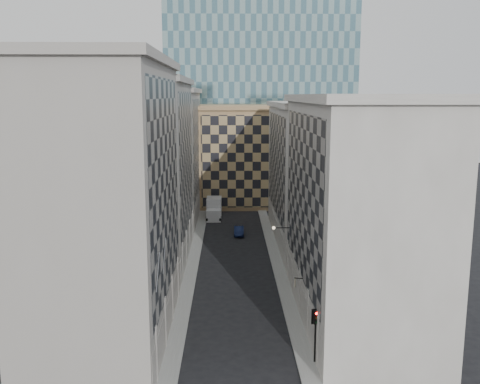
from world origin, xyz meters
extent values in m
cube|color=gray|center=(-5.25, 30.00, 0.07)|extent=(1.50, 100.00, 0.15)
cube|color=gray|center=(5.25, 30.00, 0.07)|extent=(1.50, 100.00, 0.15)
cube|color=#9A948B|center=(-11.00, 11.00, 11.50)|extent=(10.00, 22.00, 23.00)
cube|color=gray|center=(-6.12, 11.00, 13.00)|extent=(0.25, 19.36, 18.00)
cube|color=#9A948B|center=(-6.20, 11.00, 1.60)|extent=(0.45, 21.12, 3.20)
cube|color=#9A948B|center=(-11.00, 11.00, 23.35)|extent=(10.80, 22.80, 0.70)
cylinder|color=#9A948B|center=(-6.35, 2.75, 2.20)|extent=(0.90, 0.90, 4.40)
cylinder|color=#9A948B|center=(-6.35, 8.25, 2.20)|extent=(0.90, 0.90, 4.40)
cylinder|color=#9A948B|center=(-6.35, 13.75, 2.20)|extent=(0.90, 0.90, 4.40)
cylinder|color=#9A948B|center=(-6.35, 19.25, 2.20)|extent=(0.90, 0.90, 4.40)
cube|color=gray|center=(-11.00, 33.00, 11.00)|extent=(10.00, 22.00, 22.00)
cube|color=gray|center=(-6.12, 33.00, 12.50)|extent=(0.25, 19.36, 17.00)
cube|color=gray|center=(-6.20, 33.00, 1.60)|extent=(0.45, 21.12, 3.20)
cube|color=gray|center=(-11.00, 33.00, 22.35)|extent=(10.80, 22.80, 0.70)
cylinder|color=gray|center=(-6.35, 24.75, 2.20)|extent=(0.90, 0.90, 4.40)
cylinder|color=gray|center=(-6.35, 30.25, 2.20)|extent=(0.90, 0.90, 4.40)
cylinder|color=gray|center=(-6.35, 35.75, 2.20)|extent=(0.90, 0.90, 4.40)
cylinder|color=gray|center=(-6.35, 41.25, 2.20)|extent=(0.90, 0.90, 4.40)
cube|color=#9A948B|center=(-11.00, 55.00, 10.50)|extent=(10.00, 22.00, 21.00)
cube|color=gray|center=(-6.12, 55.00, 12.00)|extent=(0.25, 19.36, 16.00)
cube|color=#9A948B|center=(-6.20, 55.00, 1.60)|extent=(0.45, 21.12, 3.20)
cube|color=#9A948B|center=(-11.00, 55.00, 21.35)|extent=(10.80, 22.80, 0.70)
cylinder|color=#9A948B|center=(-6.35, 46.75, 2.20)|extent=(0.90, 0.90, 4.40)
cylinder|color=#9A948B|center=(-6.35, 52.25, 2.20)|extent=(0.90, 0.90, 4.40)
cylinder|color=#9A948B|center=(-6.35, 57.75, 2.20)|extent=(0.90, 0.90, 4.40)
cylinder|color=#9A948B|center=(-6.35, 63.25, 2.20)|extent=(0.90, 0.90, 4.40)
cube|color=#ABA59C|center=(11.00, 15.00, 10.00)|extent=(10.00, 26.00, 20.00)
cube|color=gray|center=(6.12, 15.00, 11.50)|extent=(0.25, 22.88, 15.00)
cube|color=#ABA59C|center=(6.20, 15.00, 1.60)|extent=(0.45, 24.96, 3.20)
cube|color=#ABA59C|center=(11.00, 15.00, 20.35)|extent=(10.80, 26.80, 0.70)
cylinder|color=#ABA59C|center=(6.35, 4.60, 2.20)|extent=(0.90, 0.90, 4.40)
cylinder|color=#ABA59C|center=(6.35, 9.80, 2.20)|extent=(0.90, 0.90, 4.40)
cylinder|color=#ABA59C|center=(6.35, 15.00, 2.20)|extent=(0.90, 0.90, 4.40)
cylinder|color=#ABA59C|center=(6.35, 20.20, 2.20)|extent=(0.90, 0.90, 4.40)
cylinder|color=#ABA59C|center=(6.35, 25.40, 2.20)|extent=(0.90, 0.90, 4.40)
cube|color=#ABA59C|center=(11.00, 42.00, 9.50)|extent=(10.00, 28.00, 19.00)
cube|color=gray|center=(6.12, 42.00, 11.00)|extent=(0.25, 24.64, 14.00)
cube|color=#ABA59C|center=(6.20, 42.00, 1.60)|extent=(0.45, 26.88, 3.20)
cube|color=#ABA59C|center=(11.00, 42.00, 19.35)|extent=(10.80, 28.80, 0.70)
cube|color=tan|center=(2.00, 68.00, 9.00)|extent=(16.00, 14.00, 18.00)
cube|color=tan|center=(2.00, 60.90, 9.00)|extent=(15.20, 0.25, 16.50)
cube|color=tan|center=(2.00, 68.00, 18.40)|extent=(16.80, 14.80, 0.80)
cube|color=#2E2823|center=(0.00, 82.00, 14.00)|extent=(6.00, 6.00, 28.00)
cube|color=#2E2823|center=(0.00, 82.00, 28.70)|extent=(7.00, 7.00, 1.40)
cone|color=#2E2823|center=(0.00, 82.00, 39.40)|extent=(7.20, 7.20, 20.00)
cylinder|color=gray|center=(-5.90, 4.00, 8.00)|extent=(0.10, 2.33, 2.33)
cylinder|color=gray|center=(-5.90, 8.00, 8.00)|extent=(0.10, 2.33, 2.33)
cylinder|color=black|center=(5.10, 24.00, 6.20)|extent=(1.80, 0.08, 0.08)
sphere|color=#FFE5B2|center=(4.20, 24.00, 6.20)|extent=(0.36, 0.36, 0.36)
cylinder|color=black|center=(5.90, 5.32, 1.72)|extent=(0.14, 0.14, 3.14)
cube|color=black|center=(5.90, 5.32, 3.83)|extent=(0.40, 0.36, 1.08)
cube|color=black|center=(5.85, 5.48, 3.83)|extent=(0.53, 0.20, 1.23)
sphere|color=#FF0C07|center=(5.95, 5.17, 4.19)|extent=(0.20, 0.20, 0.20)
sphere|color=#331E05|center=(5.95, 5.17, 3.83)|extent=(0.20, 0.20, 0.20)
sphere|color=black|center=(5.95, 5.17, 3.46)|extent=(0.20, 0.20, 0.20)
cube|color=silver|center=(-3.28, 53.60, 0.98)|extent=(2.40, 2.62, 1.96)
cube|color=silver|center=(-3.28, 56.44, 1.69)|extent=(2.52, 3.93, 3.38)
cylinder|color=black|center=(-4.37, 52.73, 0.49)|extent=(0.33, 0.98, 0.98)
cylinder|color=black|center=(-2.19, 52.73, 0.49)|extent=(0.33, 0.98, 0.98)
cylinder|color=black|center=(-4.37, 57.75, 0.49)|extent=(0.33, 0.98, 0.98)
cylinder|color=black|center=(-2.18, 57.75, 0.49)|extent=(0.33, 0.98, 0.98)
imported|color=#101B3E|center=(0.74, 44.21, 0.67)|extent=(1.51, 4.10, 1.34)
cylinder|color=black|center=(5.60, 13.17, 4.19)|extent=(0.77, 0.22, 0.06)
cube|color=beige|center=(5.28, 13.17, 3.80)|extent=(0.20, 0.67, 0.68)
camera|label=1|loc=(-0.72, -33.16, 20.60)|focal=40.00mm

